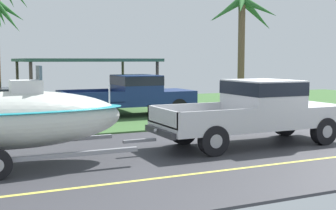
{
  "coord_description": "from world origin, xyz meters",
  "views": [
    {
      "loc": [
        -9.23,
        -10.28,
        2.47
      ],
      "look_at": [
        -4.11,
        0.84,
        1.24
      ],
      "focal_mm": 48.21,
      "sensor_mm": 36.0,
      "label": 1
    }
  ],
  "objects_px": {
    "boat_on_trailer": "(15,119)",
    "parked_pickup_background": "(136,93)",
    "palm_tree_mid": "(242,21)",
    "pickup_truck_towing": "(261,109)",
    "carport_awning": "(84,61)"
  },
  "relations": [
    {
      "from": "parked_pickup_background",
      "to": "palm_tree_mid",
      "type": "bearing_deg",
      "value": -2.99
    },
    {
      "from": "parked_pickup_background",
      "to": "boat_on_trailer",
      "type": "bearing_deg",
      "value": -127.49
    },
    {
      "from": "pickup_truck_towing",
      "to": "parked_pickup_background",
      "type": "height_order",
      "value": "pickup_truck_towing"
    },
    {
      "from": "palm_tree_mid",
      "to": "boat_on_trailer",
      "type": "bearing_deg",
      "value": -146.69
    },
    {
      "from": "palm_tree_mid",
      "to": "parked_pickup_background",
      "type": "bearing_deg",
      "value": 177.01
    },
    {
      "from": "parked_pickup_background",
      "to": "palm_tree_mid",
      "type": "relative_size",
      "value": 1.08
    },
    {
      "from": "pickup_truck_towing",
      "to": "boat_on_trailer",
      "type": "distance_m",
      "value": 6.9
    },
    {
      "from": "carport_awning",
      "to": "palm_tree_mid",
      "type": "relative_size",
      "value": 1.11
    },
    {
      "from": "pickup_truck_towing",
      "to": "carport_awning",
      "type": "distance_m",
      "value": 11.13
    },
    {
      "from": "boat_on_trailer",
      "to": "parked_pickup_background",
      "type": "xyz_separation_m",
      "value": [
        5.81,
        7.57,
        -0.08
      ]
    },
    {
      "from": "pickup_truck_towing",
      "to": "boat_on_trailer",
      "type": "bearing_deg",
      "value": -180.0
    },
    {
      "from": "carport_awning",
      "to": "palm_tree_mid",
      "type": "distance_m",
      "value": 7.82
    },
    {
      "from": "boat_on_trailer",
      "to": "carport_awning",
      "type": "distance_m",
      "value": 11.66
    },
    {
      "from": "pickup_truck_towing",
      "to": "carport_awning",
      "type": "bearing_deg",
      "value": 103.35
    },
    {
      "from": "pickup_truck_towing",
      "to": "palm_tree_mid",
      "type": "distance_m",
      "value": 9.03
    }
  ]
}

